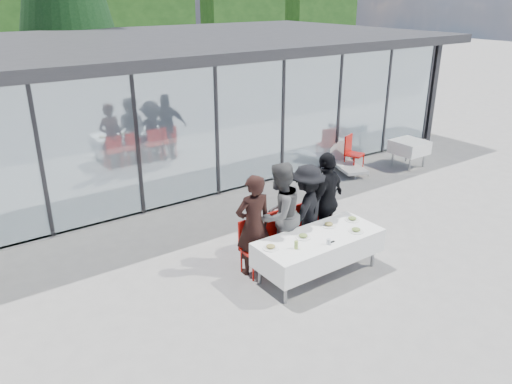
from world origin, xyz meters
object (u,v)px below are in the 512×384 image
diner_chair_d (324,220)px  plate_b (303,236)px  diner_chair_b (278,236)px  diner_b (279,215)px  lounger (345,161)px  plate_a (271,247)px  plate_extra (356,230)px  diner_c (307,210)px  juice_bottle (296,245)px  diner_d (326,201)px  diner_a (253,225)px  folded_eyeglasses (331,242)px  diner_chair_a (253,244)px  spare_table_right (409,147)px  plate_c (329,225)px  plate_d (352,219)px  spare_chair_b (359,139)px  spare_chair_a (352,151)px  dining_table (319,247)px  diner_chair_c (305,227)px

diner_chair_d → plate_b: size_ratio=3.65×
diner_chair_b → diner_chair_d: size_ratio=1.00×
diner_b → lounger: 5.49m
plate_a → plate_extra: bearing=-13.0°
diner_c → juice_bottle: size_ratio=12.81×
diner_b → diner_d: diner_b is taller
diner_a → juice_bottle: bearing=113.8°
plate_a → folded_eyeglasses: 1.03m
diner_chair_a → plate_extra: (1.50, -0.98, 0.24)m
diner_c → spare_table_right: size_ratio=2.04×
diner_chair_a → spare_table_right: diner_chair_a is taller
diner_chair_b → plate_c: bearing=-37.8°
folded_eyeglasses → lounger: size_ratio=0.10×
plate_d → spare_chair_b: (4.63, 4.25, -0.24)m
plate_extra → spare_chair_b: spare_chair_b is taller
spare_chair_b → diner_chair_a: bearing=-150.5°
diner_chair_b → plate_extra: 1.38m
lounger → diner_chair_d: bearing=-140.0°
plate_b → diner_a: bearing=134.5°
diner_chair_a → diner_a: bearing=-90.0°
spare_chair_b → juice_bottle: bearing=-143.9°
diner_d → juice_bottle: (-1.42, -0.84, -0.13)m
diner_a → diner_chair_a: (0.00, 0.02, -0.37)m
diner_c → plate_b: size_ratio=6.56×
plate_d → lounger: (3.37, 3.53, -0.52)m
plate_c → spare_table_right: 6.22m
diner_d → plate_a: size_ratio=7.13×
diner_chair_d → spare_chair_b: same height
spare_table_right → spare_chair_a: bearing=154.9°
dining_table → folded_eyeglasses: 0.36m
diner_b → juice_bottle: size_ratio=14.01×
diner_a → spare_chair_a: size_ratio=1.87×
diner_b → diner_c: 0.64m
diner_chair_a → diner_chair_b: same height
dining_table → diner_chair_a: 1.14m
plate_b → plate_c: 0.67m
diner_b → lounger: bearing=-161.0°
plate_b → diner_chair_d: bearing=30.5°
dining_table → diner_chair_d: bearing=42.7°
diner_chair_b → diner_a: bearing=-177.6°
diner_c → spare_chair_a: 5.06m
plate_d → spare_table_right: plate_d is taller
plate_c → diner_b: bearing=143.4°
diner_d → juice_bottle: size_ratio=13.92×
diner_chair_a → spare_chair_b: 7.36m
lounger → diner_chair_c: bearing=-143.6°
diner_chair_d → plate_a: bearing=-160.5°
spare_chair_b → dining_table: bearing=-141.7°
diner_chair_b → juice_bottle: diner_chair_b is taller
plate_a → plate_extra: size_ratio=1.00×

